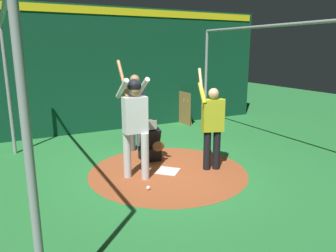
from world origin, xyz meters
The scene contains 11 objects.
ground_plane centered at (0.00, 0.00, 0.00)m, with size 26.60×26.60×0.00m, color #287A38.
dirt_circle centered at (0.00, 0.00, 0.00)m, with size 3.19×3.19×0.01m, color #9E4C28.
home_plate centered at (0.00, 0.00, 0.01)m, with size 0.42×0.42×0.01m, color white.
batter centered at (0.00, -0.69, 1.17)m, with size 0.68×0.49×2.22m.
catcher centered at (-0.79, -0.02, 0.37)m, with size 0.58×0.40×0.94m.
umpire centered at (-1.63, -0.03, 1.04)m, with size 0.23×0.49×1.83m.
visitor centered at (0.27, 0.86, 0.97)m, with size 0.63×0.51×2.05m.
back_wall centered at (-3.93, 0.00, 1.81)m, with size 0.23×10.60×3.60m.
cage_frame centered at (0.00, 0.00, 2.07)m, with size 5.52×5.46×2.95m.
bat_rack centered at (-3.69, 2.44, 0.49)m, with size 1.06×0.20×1.05m.
baseball_0 centered at (0.62, -0.71, 0.04)m, with size 0.07×0.07×0.07m, color white.
Camera 1 is at (5.49, -2.84, 2.44)m, focal length 34.75 mm.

